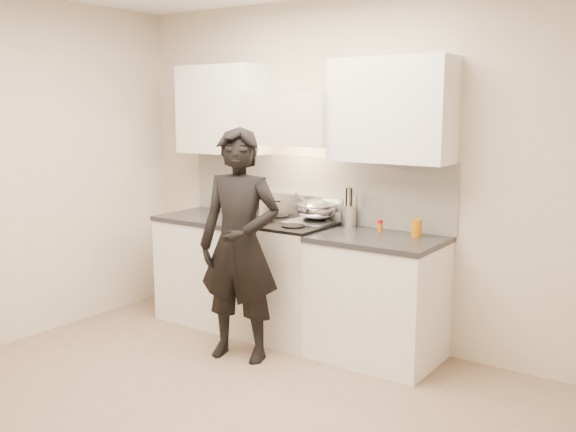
{
  "coord_description": "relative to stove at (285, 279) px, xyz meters",
  "views": [
    {
      "loc": [
        2.6,
        -2.68,
        1.85
      ],
      "look_at": [
        -0.01,
        1.05,
        1.07
      ],
      "focal_mm": 40.0,
      "sensor_mm": 36.0,
      "label": 1
    }
  ],
  "objects": [
    {
      "name": "spice_jar",
      "position": [
        0.75,
        0.18,
        0.49
      ],
      "size": [
        0.04,
        0.04,
        0.09
      ],
      "color": "#C75A0C",
      "rests_on": "counter_right"
    },
    {
      "name": "stove",
      "position": [
        0.0,
        0.0,
        0.0
      ],
      "size": [
        0.76,
        0.65,
        0.96
      ],
      "color": "beige",
      "rests_on": "ground"
    },
    {
      "name": "counter_left",
      "position": [
        -0.78,
        0.0,
        -0.01
      ],
      "size": [
        0.82,
        0.67,
        0.92
      ],
      "color": "white",
      "rests_on": "ground"
    },
    {
      "name": "person",
      "position": [
        -0.0,
        -0.57,
        0.38
      ],
      "size": [
        0.71,
        0.56,
        1.71
      ],
      "primitive_type": "imported",
      "rotation": [
        0.0,
        0.0,
        0.26
      ],
      "color": "black",
      "rests_on": "ground"
    },
    {
      "name": "utensil_crock",
      "position": [
        0.45,
        0.23,
        0.54
      ],
      "size": [
        0.12,
        0.12,
        0.31
      ],
      "color": "silver",
      "rests_on": "counter_right"
    },
    {
      "name": "stock_pot",
      "position": [
        -0.19,
        -0.11,
        0.57
      ],
      "size": [
        0.37,
        0.34,
        0.18
      ],
      "color": "#A7A5AF",
      "rests_on": "stove"
    },
    {
      "name": "counter_right",
      "position": [
        0.83,
        0.0,
        -0.01
      ],
      "size": [
        0.92,
        0.67,
        0.92
      ],
      "color": "white",
      "rests_on": "ground"
    },
    {
      "name": "ground_plane",
      "position": [
        0.3,
        -1.42,
        -0.47
      ],
      "size": [
        4.0,
        4.0,
        0.0
      ],
      "primitive_type": "plane",
      "color": "#8B7256"
    },
    {
      "name": "room_shell",
      "position": [
        0.24,
        -1.05,
        1.12
      ],
      "size": [
        4.04,
        3.54,
        2.7
      ],
      "color": "#C1B095",
      "rests_on": "ground"
    },
    {
      "name": "wok",
      "position": [
        0.2,
        0.14,
        0.57
      ],
      "size": [
        0.32,
        0.39,
        0.25
      ],
      "color": "#A7A5AF",
      "rests_on": "stove"
    },
    {
      "name": "oil_glass",
      "position": [
        1.05,
        0.16,
        0.51
      ],
      "size": [
        0.07,
        0.07,
        0.13
      ],
      "color": "#BD6706",
      "rests_on": "counter_right"
    }
  ]
}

